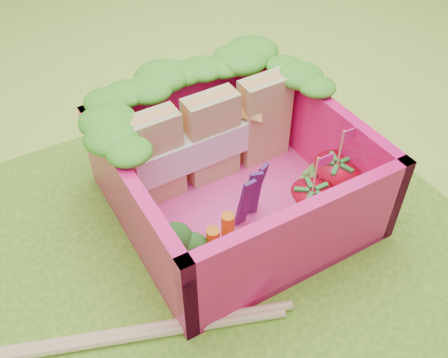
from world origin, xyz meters
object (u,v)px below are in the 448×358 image
object	(u,v)px
bento_box	(235,171)
sandwich_stack	(212,138)
broccoli	(178,245)
chopsticks	(50,347)
strawberry_left	(310,206)
strawberry_right	(334,181)

from	to	relation	value
bento_box	sandwich_stack	world-z (taller)	sandwich_stack
broccoli	chopsticks	world-z (taller)	broccoli
bento_box	chopsticks	bearing A→B (deg)	-163.07
sandwich_stack	strawberry_left	world-z (taller)	sandwich_stack
sandwich_stack	strawberry_left	bearing A→B (deg)	-67.00
sandwich_stack	broccoli	size ratio (longest dim) A/B	3.20
sandwich_stack	broccoli	distance (m)	0.76
bento_box	broccoli	distance (m)	0.58
strawberry_left	strawberry_right	xyz separation A→B (m)	(0.23, 0.08, 0.01)
strawberry_left	chopsticks	bearing A→B (deg)	-179.47
broccoli	strawberry_right	distance (m)	1.00
bento_box	chopsticks	xyz separation A→B (m)	(-1.22, -0.37, -0.25)
bento_box	strawberry_right	xyz separation A→B (m)	(0.50, -0.28, -0.09)
strawberry_right	chopsticks	distance (m)	1.73
broccoli	bento_box	bearing A→B (deg)	30.14
sandwich_stack	chopsticks	bearing A→B (deg)	-152.37
strawberry_right	chopsticks	bearing A→B (deg)	-176.99
broccoli	chopsticks	distance (m)	0.75
sandwich_stack	chopsticks	world-z (taller)	sandwich_stack
broccoli	strawberry_right	size ratio (longest dim) A/B	0.66
bento_box	chopsticks	distance (m)	1.30
broccoli	strawberry_right	world-z (taller)	strawberry_right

